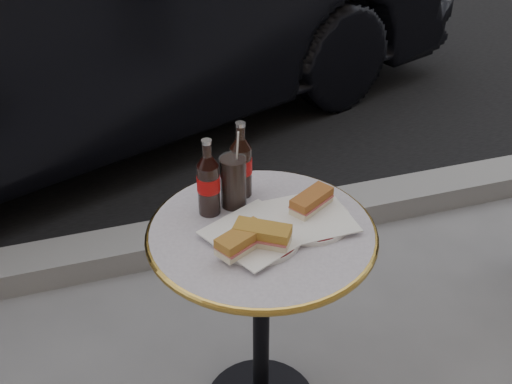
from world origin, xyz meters
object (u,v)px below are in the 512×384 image
object	(u,v)px
cola_bottle_left	(208,177)
cola_glass	(233,181)
cola_bottle_right	(241,159)
plate_left	(256,236)
parked_car	(88,5)
bistro_table	(261,327)
plate_right	(309,219)

from	to	relation	value
cola_bottle_left	cola_glass	bearing A→B (deg)	11.37
cola_bottle_right	cola_glass	distance (m)	0.07
cola_bottle_left	cola_glass	xyz separation A→B (m)	(0.07, 0.01, -0.04)
plate_left	parked_car	distance (m)	2.23
cola_bottle_left	parked_car	xyz separation A→B (m)	(-0.14, 2.06, -0.13)
cola_bottle_right	cola_glass	world-z (taller)	cola_bottle_right
cola_glass	parked_car	distance (m)	2.06
bistro_table	plate_left	bearing A→B (deg)	-127.80
plate_left	cola_bottle_right	world-z (taller)	cola_bottle_right
cola_bottle_left	cola_bottle_right	distance (m)	0.13
cola_bottle_right	parked_car	distance (m)	2.02
plate_right	cola_bottle_right	xyz separation A→B (m)	(-0.14, 0.18, 0.11)
cola_bottle_left	parked_car	size ratio (longest dim) A/B	0.05
plate_right	cola_bottle_right	bearing A→B (deg)	126.49
plate_left	bistro_table	bearing A→B (deg)	52.20
plate_left	cola_bottle_right	bearing A→B (deg)	83.82
bistro_table	cola_bottle_left	distance (m)	0.51
bistro_table	cola_bottle_left	size ratio (longest dim) A/B	3.22
plate_left	cola_glass	size ratio (longest dim) A/B	1.54
cola_bottle_left	bistro_table	bearing A→B (deg)	-46.98
plate_right	cola_glass	bearing A→B (deg)	141.37
bistro_table	cola_bottle_right	distance (m)	0.51
cola_bottle_left	parked_car	world-z (taller)	parked_car
plate_right	cola_glass	distance (m)	0.23
cola_bottle_left	parked_car	distance (m)	2.07
parked_car	cola_bottle_left	bearing A→B (deg)	163.14
cola_glass	parked_car	world-z (taller)	parked_car
plate_left	plate_right	bearing A→B (deg)	10.89
cola_bottle_left	cola_bottle_right	bearing A→B (deg)	29.00
parked_car	plate_left	bearing A→B (deg)	165.11
plate_right	cola_glass	world-z (taller)	cola_glass
bistro_table	cola_bottle_left	xyz separation A→B (m)	(-0.11, 0.12, 0.48)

